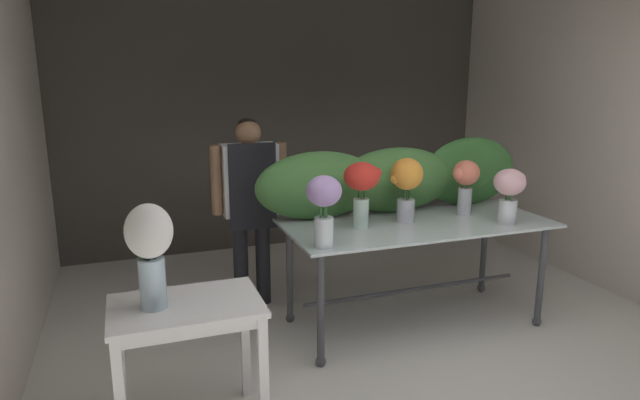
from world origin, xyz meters
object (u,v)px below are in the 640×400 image
object	(u,v)px
vase_lilac_ranunculus	(324,204)
vase_coral_peonies	(465,181)
side_table_white	(187,322)
vase_blush_carnations	(509,191)
vase_scarlet_freesia	(362,185)
vase_sunset_anemones	(407,183)
florist	(250,193)
display_table_glass	(416,237)
vase_white_roses_tall	(150,248)

from	to	relation	value
vase_lilac_ranunculus	vase_coral_peonies	bearing A→B (deg)	16.74
side_table_white	vase_blush_carnations	size ratio (longest dim) A/B	1.90
vase_blush_carnations	vase_lilac_ranunculus	bearing A→B (deg)	-177.26
vase_scarlet_freesia	vase_sunset_anemones	bearing A→B (deg)	6.72
florist	vase_coral_peonies	distance (m)	1.70
display_table_glass	vase_blush_carnations	size ratio (longest dim) A/B	4.84
vase_blush_carnations	vase_scarlet_freesia	size ratio (longest dim) A/B	0.86
florist	vase_scarlet_freesia	size ratio (longest dim) A/B	3.26
vase_coral_peonies	vase_sunset_anemones	xyz separation A→B (m)	(-0.53, -0.03, 0.03)
vase_scarlet_freesia	vase_sunset_anemones	xyz separation A→B (m)	(0.38, 0.04, -0.02)
side_table_white	florist	bearing A→B (deg)	65.63
display_table_glass	vase_white_roses_tall	distance (m)	2.10
display_table_glass	florist	xyz separation A→B (m)	(-1.09, 0.78, 0.26)
vase_white_roses_tall	vase_scarlet_freesia	bearing A→B (deg)	26.28
vase_coral_peonies	vase_white_roses_tall	xyz separation A→B (m)	(-2.38, -0.80, -0.02)
display_table_glass	vase_white_roses_tall	xyz separation A→B (m)	(-1.93, -0.74, 0.36)
vase_scarlet_freesia	vase_lilac_ranunculus	size ratio (longest dim) A/B	1.02
display_table_glass	florist	world-z (taller)	florist
vase_scarlet_freesia	vase_white_roses_tall	world-z (taller)	vase_scarlet_freesia
vase_lilac_ranunculus	vase_white_roses_tall	xyz separation A→B (m)	(-1.07, -0.41, -0.04)
vase_coral_peonies	vase_white_roses_tall	bearing A→B (deg)	-161.41
vase_blush_carnations	vase_scarlet_freesia	world-z (taller)	vase_scarlet_freesia
vase_coral_peonies	vase_blush_carnations	distance (m)	0.36
vase_coral_peonies	side_table_white	bearing A→B (deg)	-160.20
vase_coral_peonies	vase_blush_carnations	bearing A→B (deg)	-63.88
vase_blush_carnations	vase_white_roses_tall	distance (m)	2.58
florist	vase_coral_peonies	bearing A→B (deg)	-25.26
vase_coral_peonies	vase_scarlet_freesia	world-z (taller)	vase_scarlet_freesia
florist	display_table_glass	bearing A→B (deg)	-35.57
side_table_white	vase_coral_peonies	size ratio (longest dim) A/B	1.81
vase_white_roses_tall	vase_blush_carnations	bearing A→B (deg)	10.64
side_table_white	vase_coral_peonies	bearing A→B (deg)	19.80
side_table_white	florist	size ratio (longest dim) A/B	0.50
display_table_glass	vase_coral_peonies	world-z (taller)	vase_coral_peonies
vase_lilac_ranunculus	vase_white_roses_tall	size ratio (longest dim) A/B	0.86
florist	vase_lilac_ranunculus	distance (m)	1.15
vase_blush_carnations	vase_scarlet_freesia	bearing A→B (deg)	166.75
vase_coral_peonies	vase_scarlet_freesia	distance (m)	0.91
side_table_white	vase_coral_peonies	distance (m)	2.40
side_table_white	vase_lilac_ranunculus	xyz separation A→B (m)	(0.91, 0.41, 0.47)
display_table_glass	vase_blush_carnations	xyz separation A→B (m)	(0.60, -0.27, 0.37)
display_table_glass	side_table_white	world-z (taller)	display_table_glass
vase_blush_carnations	vase_scarlet_freesia	distance (m)	1.09
display_table_glass	vase_coral_peonies	distance (m)	0.59
vase_lilac_ranunculus	vase_white_roses_tall	distance (m)	1.14
side_table_white	vase_white_roses_tall	world-z (taller)	vase_white_roses_tall
florist	vase_blush_carnations	distance (m)	1.99
vase_scarlet_freesia	vase_coral_peonies	bearing A→B (deg)	4.60
display_table_glass	vase_scarlet_freesia	size ratio (longest dim) A/B	4.15
vase_scarlet_freesia	vase_sunset_anemones	world-z (taller)	vase_sunset_anemones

